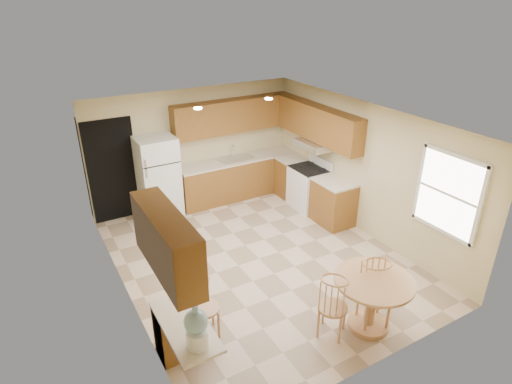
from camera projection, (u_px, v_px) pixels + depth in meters
floor at (259, 259)px, 7.53m from camera, size 5.50×5.50×0.00m
ceiling at (260, 120)px, 6.46m from camera, size 4.50×5.50×0.02m
wall_back at (194, 147)px, 9.15m from camera, size 4.50×0.02×2.50m
wall_front at (382, 286)px, 4.84m from camera, size 4.50×0.02×2.50m
wall_left at (121, 230)px, 5.98m from camera, size 0.02×5.50×2.50m
wall_right at (363, 169)px, 8.01m from camera, size 0.02×5.50×2.50m
doorway at (113, 171)px, 8.43m from camera, size 0.90×0.02×2.10m
base_cab_back at (238, 178)px, 9.66m from camera, size 2.75×0.60×0.87m
counter_back at (237, 159)px, 9.46m from camera, size 2.75×0.63×0.04m
base_cab_right_a at (292, 178)px, 9.68m from camera, size 0.60×0.59×0.87m
counter_right_a at (293, 159)px, 9.48m from camera, size 0.63×0.59×0.04m
base_cab_right_b at (333, 203)px, 8.54m from camera, size 0.60×0.80×0.87m
counter_right_b at (335, 182)px, 8.34m from camera, size 0.63×0.80×0.04m
upper_cab_back at (234, 116)px, 9.16m from camera, size 2.75×0.33×0.70m
upper_cab_right at (318, 123)px, 8.63m from camera, size 0.33×2.42×0.70m
upper_cab_left at (167, 243)px, 4.54m from camera, size 0.33×1.40×0.70m
sink at (236, 159)px, 9.44m from camera, size 0.78×0.44×0.01m
range_hood at (314, 145)px, 8.75m from camera, size 0.50×0.76×0.14m
desk_pedestal at (176, 331)px, 5.44m from camera, size 0.48×0.42×0.72m
desk_top at (185, 325)px, 4.97m from camera, size 0.50×1.20×0.04m
window at (449, 194)px, 6.45m from camera, size 0.06×1.12×1.30m
can_light_a at (198, 108)px, 7.18m from camera, size 0.14×0.14×0.02m
can_light_b at (269, 99)px, 7.81m from camera, size 0.14×0.14×0.02m
refrigerator at (158, 178)px, 8.61m from camera, size 0.75×0.73×1.71m
stove at (309, 187)px, 9.12m from camera, size 0.65×0.76×1.09m
dining_table at (372, 296)px, 5.81m from camera, size 1.07×1.07×0.79m
chair_table_a at (338, 304)px, 5.59m from camera, size 0.41×0.51×0.92m
chair_table_b at (381, 294)px, 5.72m from camera, size 0.44×0.48×0.99m
chair_desk at (207, 305)px, 5.58m from camera, size 0.41×0.53×0.93m
water_crock at (196, 328)px, 4.56m from camera, size 0.26×0.26×0.55m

